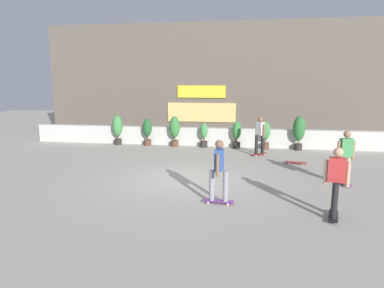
{
  "coord_description": "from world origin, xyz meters",
  "views": [
    {
      "loc": [
        1.91,
        -10.45,
        3.14
      ],
      "look_at": [
        0.0,
        1.5,
        0.9
      ],
      "focal_mm": 31.31,
      "sensor_mm": 36.0,
      "label": 1
    }
  ],
  "objects_px": {
    "potted_plant_5": "(266,134)",
    "potted_plant_2": "(175,129)",
    "potted_plant_4": "(237,133)",
    "potted_plant_0": "(118,128)",
    "potted_plant_6": "(299,130)",
    "skateboard_near_camera": "(296,162)",
    "potted_plant_3": "(204,134)",
    "skater_by_wall_right": "(260,134)",
    "skater_far_right": "(346,155)",
    "skater_mid_plaza": "(219,169)",
    "skater_by_wall_left": "(336,180)",
    "potted_plant_1": "(147,130)"
  },
  "relations": [
    {
      "from": "potted_plant_5",
      "to": "potted_plant_2",
      "type": "bearing_deg",
      "value": -180.0
    },
    {
      "from": "potted_plant_4",
      "to": "potted_plant_5",
      "type": "bearing_deg",
      "value": -0.0
    },
    {
      "from": "potted_plant_0",
      "to": "potted_plant_5",
      "type": "xyz_separation_m",
      "value": [
        7.36,
        0.0,
        -0.14
      ]
    },
    {
      "from": "potted_plant_6",
      "to": "skateboard_near_camera",
      "type": "distance_m",
      "value": 3.03
    },
    {
      "from": "potted_plant_3",
      "to": "skater_by_wall_right",
      "type": "height_order",
      "value": "skater_by_wall_right"
    },
    {
      "from": "skater_far_right",
      "to": "skater_by_wall_right",
      "type": "distance_m",
      "value": 4.57
    },
    {
      "from": "potted_plant_4",
      "to": "skater_by_wall_right",
      "type": "distance_m",
      "value": 1.81
    },
    {
      "from": "potted_plant_0",
      "to": "potted_plant_6",
      "type": "relative_size",
      "value": 0.93
    },
    {
      "from": "potted_plant_3",
      "to": "potted_plant_5",
      "type": "relative_size",
      "value": 0.92
    },
    {
      "from": "potted_plant_2",
      "to": "skater_mid_plaza",
      "type": "relative_size",
      "value": 0.89
    },
    {
      "from": "potted_plant_4",
      "to": "potted_plant_6",
      "type": "height_order",
      "value": "potted_plant_6"
    },
    {
      "from": "skater_far_right",
      "to": "potted_plant_3",
      "type": "bearing_deg",
      "value": 133.33
    },
    {
      "from": "potted_plant_2",
      "to": "potted_plant_4",
      "type": "relative_size",
      "value": 1.16
    },
    {
      "from": "skater_mid_plaza",
      "to": "skateboard_near_camera",
      "type": "bearing_deg",
      "value": 61.19
    },
    {
      "from": "potted_plant_2",
      "to": "potted_plant_6",
      "type": "relative_size",
      "value": 0.94
    },
    {
      "from": "skater_by_wall_left",
      "to": "potted_plant_6",
      "type": "bearing_deg",
      "value": 87.27
    },
    {
      "from": "potted_plant_2",
      "to": "skater_by_wall_left",
      "type": "height_order",
      "value": "skater_by_wall_left"
    },
    {
      "from": "potted_plant_1",
      "to": "skater_mid_plaza",
      "type": "relative_size",
      "value": 0.8
    },
    {
      "from": "skateboard_near_camera",
      "to": "potted_plant_6",
      "type": "bearing_deg",
      "value": 80.08
    },
    {
      "from": "potted_plant_2",
      "to": "potted_plant_4",
      "type": "bearing_deg",
      "value": 0.0
    },
    {
      "from": "potted_plant_5",
      "to": "skater_by_wall_left",
      "type": "relative_size",
      "value": 0.77
    },
    {
      "from": "potted_plant_0",
      "to": "skater_by_wall_left",
      "type": "relative_size",
      "value": 0.88
    },
    {
      "from": "potted_plant_0",
      "to": "skater_mid_plaza",
      "type": "relative_size",
      "value": 0.88
    },
    {
      "from": "potted_plant_3",
      "to": "skateboard_near_camera",
      "type": "relative_size",
      "value": 1.46
    },
    {
      "from": "potted_plant_0",
      "to": "potted_plant_3",
      "type": "xyz_separation_m",
      "value": [
        4.41,
        0.0,
        -0.23
      ]
    },
    {
      "from": "potted_plant_1",
      "to": "skater_by_wall_right",
      "type": "height_order",
      "value": "skater_by_wall_right"
    },
    {
      "from": "potted_plant_1",
      "to": "potted_plant_3",
      "type": "relative_size",
      "value": 1.13
    },
    {
      "from": "skateboard_near_camera",
      "to": "potted_plant_2",
      "type": "bearing_deg",
      "value": 152.19
    },
    {
      "from": "potted_plant_6",
      "to": "skater_by_wall_left",
      "type": "distance_m",
      "value": 8.2
    },
    {
      "from": "skater_by_wall_right",
      "to": "skater_far_right",
      "type": "bearing_deg",
      "value": -57.89
    },
    {
      "from": "skater_far_right",
      "to": "skater_mid_plaza",
      "type": "xyz_separation_m",
      "value": [
        -3.71,
        -2.28,
        0.0
      ]
    },
    {
      "from": "potted_plant_2",
      "to": "skateboard_near_camera",
      "type": "relative_size",
      "value": 1.82
    },
    {
      "from": "potted_plant_1",
      "to": "skater_mid_plaza",
      "type": "xyz_separation_m",
      "value": [
        4.19,
        -7.63,
        0.18
      ]
    },
    {
      "from": "potted_plant_5",
      "to": "skater_far_right",
      "type": "distance_m",
      "value": 5.75
    },
    {
      "from": "potted_plant_1",
      "to": "skater_by_wall_left",
      "type": "xyz_separation_m",
      "value": [
        6.92,
        -8.19,
        0.18
      ]
    },
    {
      "from": "potted_plant_1",
      "to": "potted_plant_2",
      "type": "height_order",
      "value": "potted_plant_2"
    },
    {
      "from": "potted_plant_6",
      "to": "skater_far_right",
      "type": "height_order",
      "value": "skater_far_right"
    },
    {
      "from": "potted_plant_1",
      "to": "skateboard_near_camera",
      "type": "xyz_separation_m",
      "value": [
        6.81,
        -2.85,
        -0.7
      ]
    },
    {
      "from": "potted_plant_0",
      "to": "skater_by_wall_right",
      "type": "relative_size",
      "value": 0.88
    },
    {
      "from": "potted_plant_4",
      "to": "potted_plant_6",
      "type": "distance_m",
      "value": 2.88
    },
    {
      "from": "skater_by_wall_left",
      "to": "skateboard_near_camera",
      "type": "relative_size",
      "value": 2.06
    },
    {
      "from": "potted_plant_2",
      "to": "potted_plant_4",
      "type": "xyz_separation_m",
      "value": [
        3.04,
        0.0,
        -0.16
      ]
    },
    {
      "from": "potted_plant_0",
      "to": "potted_plant_5",
      "type": "relative_size",
      "value": 1.14
    },
    {
      "from": "skater_by_wall_left",
      "to": "skater_far_right",
      "type": "height_order",
      "value": "same"
    },
    {
      "from": "potted_plant_0",
      "to": "potted_plant_1",
      "type": "bearing_deg",
      "value": 0.0
    },
    {
      "from": "potted_plant_5",
      "to": "skater_far_right",
      "type": "relative_size",
      "value": 0.77
    },
    {
      "from": "skater_far_right",
      "to": "potted_plant_2",
      "type": "bearing_deg",
      "value": 140.54
    },
    {
      "from": "potted_plant_2",
      "to": "potted_plant_3",
      "type": "bearing_deg",
      "value": 0.0
    },
    {
      "from": "potted_plant_4",
      "to": "potted_plant_3",
      "type": "bearing_deg",
      "value": 180.0
    },
    {
      "from": "potted_plant_0",
      "to": "potted_plant_2",
      "type": "relative_size",
      "value": 0.99
    }
  ]
}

